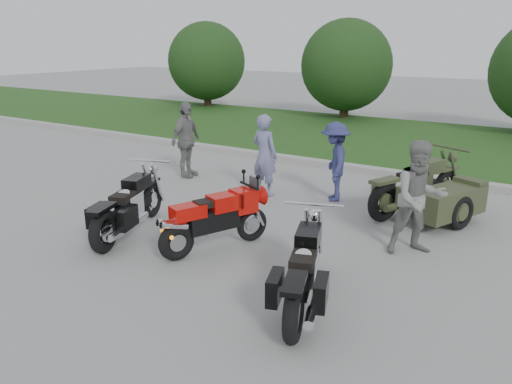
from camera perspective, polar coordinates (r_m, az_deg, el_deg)
The scene contains 13 objects.
ground at distance 8.13m, azimuth -7.82°, elevation -6.18°, with size 80.00×80.00×0.00m, color gray.
curb at distance 13.02m, azimuth 9.35°, elevation 3.00°, with size 60.00×0.30×0.15m, color #A09E97.
grass_strip at distance 16.84m, azimuth 14.99°, elevation 5.81°, with size 60.00×8.00×0.14m, color #2D5F20.
tree_far_left at distance 24.29m, azimuth -5.66°, elevation 14.63°, with size 3.60×3.60×4.00m.
tree_mid_left at distance 20.75m, azimuth 10.29°, elevation 14.05°, with size 3.60×3.60×4.00m.
sportbike_red at distance 7.75m, azimuth -4.90°, elevation -3.01°, with size 0.92×1.82×0.92m.
cruiser_left at distance 8.63m, azimuth -14.51°, elevation -1.87°, with size 0.94×2.31×0.92m.
cruiser_right at distance 6.16m, azimuth 5.49°, elevation -9.32°, with size 0.95×2.24×0.90m.
cruiser_sidecar at distance 9.61m, azimuth 19.59°, elevation -0.45°, with size 1.82×2.40×0.98m.
person_stripe at distance 10.47m, azimuth 1.00°, elevation 4.23°, with size 0.63×0.41×1.73m, color slate.
person_grey at distance 7.94m, azimuth 18.14°, elevation -0.68°, with size 0.86×0.67×1.77m, color gray.
person_denim at distance 10.25m, azimuth 8.98°, elevation 3.43°, with size 1.04×0.60×1.62m, color navy.
person_back at distance 12.02m, azimuth -8.02°, elevation 5.89°, with size 1.05×0.44×1.79m, color gray.
Camera 1 is at (4.89, -5.66, 3.19)m, focal length 35.00 mm.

